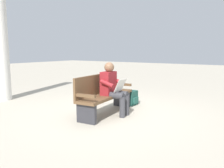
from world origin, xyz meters
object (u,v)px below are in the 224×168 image
at_px(person_seated, 113,87).
at_px(support_pillar, 0,40).
at_px(bench_near, 104,94).
at_px(backpack, 132,98).

xyz_separation_m(person_seated, support_pillar, (0.47, -3.54, 1.10)).
relative_size(bench_near, backpack, 4.86).
bearing_deg(support_pillar, backpack, 114.16).
bearing_deg(support_pillar, bench_near, 97.57).
height_order(person_seated, support_pillar, support_pillar).
xyz_separation_m(bench_near, person_seated, (-0.03, 0.23, 0.17)).
distance_m(person_seated, backpack, 1.16).
distance_m(person_seated, support_pillar, 3.74).
distance_m(bench_near, person_seated, 0.29).
height_order(backpack, support_pillar, support_pillar).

